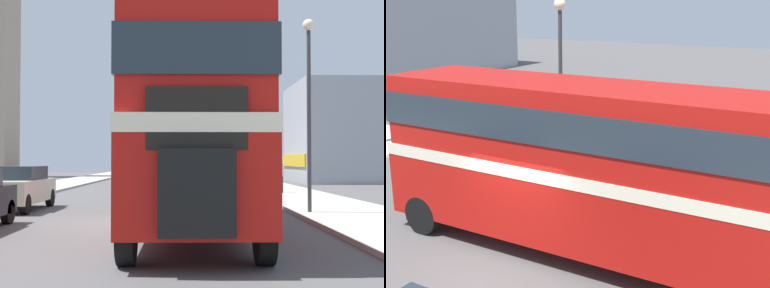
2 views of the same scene
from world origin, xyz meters
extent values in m
plane|color=#565454|center=(0.00, 0.00, 0.00)|extent=(120.00, 120.00, 0.00)
cube|color=#B7B2A8|center=(6.75, 0.00, 0.06)|extent=(3.50, 120.00, 0.12)
cube|color=#B2140F|center=(1.85, -1.26, 1.29)|extent=(2.48, 10.62, 1.60)
cube|color=beige|center=(1.85, -1.26, 2.23)|extent=(2.51, 10.68, 0.29)
cube|color=#B2140F|center=(1.85, -1.26, 3.25)|extent=(2.43, 10.41, 1.74)
cube|color=#232D38|center=(1.85, -1.26, 3.33)|extent=(2.51, 10.52, 0.78)
cube|color=black|center=(1.85, -6.67, 1.21)|extent=(1.12, 0.20, 1.28)
cube|color=black|center=(1.85, -6.52, 2.29)|extent=(1.49, 0.12, 0.93)
cylinder|color=black|center=(0.75, -5.74, 0.51)|extent=(0.28, 1.03, 1.03)
cylinder|color=black|center=(2.95, -5.74, 0.51)|extent=(0.28, 1.03, 1.03)
cylinder|color=black|center=(0.75, 3.13, 0.51)|extent=(0.28, 1.03, 1.03)
cylinder|color=black|center=(2.95, 3.13, 0.51)|extent=(0.28, 1.03, 1.03)
cube|color=red|center=(2.03, 31.59, 1.35)|extent=(2.36, 10.00, 1.73)
cube|color=beige|center=(2.03, 31.59, 2.37)|extent=(2.38, 10.05, 0.31)
cube|color=red|center=(2.03, 31.59, 3.47)|extent=(2.31, 9.80, 1.88)
cube|color=#232D38|center=(2.03, 31.59, 3.57)|extent=(2.38, 9.90, 0.85)
cube|color=black|center=(2.03, 26.49, 1.27)|extent=(1.06, 0.20, 1.38)
cube|color=black|center=(2.03, 26.63, 2.44)|extent=(1.41, 0.12, 1.01)
cylinder|color=black|center=(0.99, 27.42, 0.51)|extent=(0.28, 1.03, 1.03)
cylinder|color=black|center=(3.06, 27.42, 0.51)|extent=(0.28, 1.03, 1.03)
cylinder|color=black|center=(0.99, 35.67, 0.51)|extent=(0.28, 1.03, 1.03)
cylinder|color=black|center=(3.06, 35.67, 0.51)|extent=(0.28, 1.03, 1.03)
cylinder|color=black|center=(-2.99, -0.15, 0.32)|extent=(0.20, 0.64, 0.64)
cube|color=beige|center=(-3.97, 3.70, 0.66)|extent=(1.69, 3.91, 0.74)
cube|color=#232D38|center=(-3.97, 3.86, 1.25)|extent=(1.49, 2.03, 0.45)
cylinder|color=black|center=(-3.23, 2.19, 0.32)|extent=(0.20, 0.64, 0.64)
cylinder|color=black|center=(-4.72, 5.21, 0.32)|extent=(0.20, 0.64, 0.64)
cylinder|color=black|center=(-3.23, 5.21, 0.32)|extent=(0.20, 0.64, 0.64)
cylinder|color=#282833|center=(6.12, 11.19, 0.51)|extent=(0.15, 0.15, 0.78)
cylinder|color=#282833|center=(6.30, 11.19, 0.51)|extent=(0.15, 0.15, 0.78)
cylinder|color=tan|center=(6.21, 11.19, 1.21)|extent=(0.33, 0.33, 0.62)
sphere|color=beige|center=(6.21, 11.19, 1.63)|extent=(0.21, 0.21, 0.21)
torus|color=black|center=(7.05, 18.78, 0.48)|extent=(0.05, 0.71, 0.71)
torus|color=black|center=(7.05, 19.83, 0.48)|extent=(0.05, 0.71, 0.71)
cylinder|color=black|center=(7.05, 19.30, 0.62)|extent=(0.04, 1.06, 0.34)
cylinder|color=black|center=(7.05, 19.68, 0.69)|extent=(0.04, 0.04, 0.43)
cylinder|color=#38383D|center=(5.44, 1.80, 2.87)|extent=(0.12, 0.12, 5.50)
sphere|color=#EFEACC|center=(5.44, 1.80, 5.80)|extent=(0.36, 0.36, 0.36)
cube|color=gold|center=(10.01, 26.62, 1.67)|extent=(0.12, 8.27, 0.91)
camera|label=1|loc=(1.68, -14.31, 1.68)|focal=50.00mm
camera|label=2|loc=(-8.43, -6.88, 5.97)|focal=50.00mm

